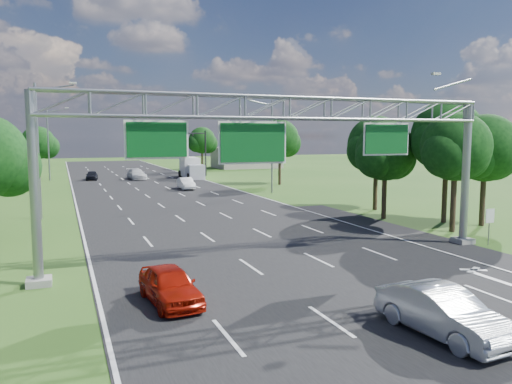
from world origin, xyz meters
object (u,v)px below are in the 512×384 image
regulatory_sign (490,219)px  silver_sedan (442,312)px  traffic_signal (183,143)px  sign_gantry (288,121)px  box_truck (191,168)px  red_coupe (170,285)px

regulatory_sign → silver_sedan: size_ratio=0.46×
silver_sedan → traffic_signal: bearing=79.0°
sign_gantry → silver_sedan: 11.98m
box_truck → regulatory_sign: bearing=-80.3°
regulatory_sign → box_truck: size_ratio=0.26×
regulatory_sign → box_truck: bearing=94.9°
regulatory_sign → red_coupe: regulatory_sign is taller
sign_gantry → traffic_signal: (7.15, 53.00, -1.72)m
regulatory_sign → red_coupe: 19.07m
box_truck → sign_gantry: bearing=-93.9°
sign_gantry → regulatory_sign: (12.07, -1.02, -5.38)m
red_coupe → regulatory_sign: bearing=4.0°
silver_sedan → box_truck: size_ratio=0.56×
silver_sedan → sign_gantry: bearing=87.8°
silver_sedan → box_truck: (7.18, 60.67, 0.69)m
traffic_signal → box_truck: traffic_signal is taller
silver_sedan → red_coupe: bearing=134.9°
red_coupe → box_truck: bearing=69.7°
traffic_signal → red_coupe: traffic_signal is taller
sign_gantry → regulatory_sign: sign_gantry is taller
box_truck → red_coupe: bearing=-100.0°
regulatory_sign → traffic_signal: 54.37m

